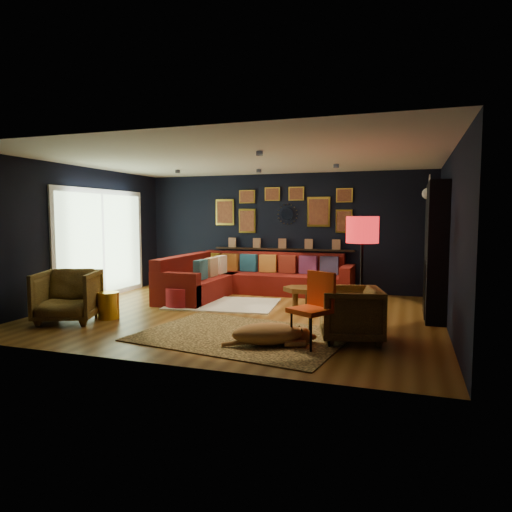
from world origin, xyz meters
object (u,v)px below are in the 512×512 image
(pouf, at_px, (180,297))
(armchair_right, at_px, (351,311))
(dog, at_px, (268,330))
(floor_lamp, at_px, (362,235))
(sectional, at_px, (243,280))
(orange_chair, at_px, (315,303))
(gold_stool, at_px, (108,305))
(coffee_table, at_px, (306,292))
(armchair_left, at_px, (68,294))

(pouf, relative_size, armchair_right, 0.64)
(armchair_right, xyz_separation_m, dog, (-0.97, -0.59, -0.19))
(armchair_right, distance_m, floor_lamp, 1.13)
(sectional, relative_size, orange_chair, 3.59)
(armchair_right, bearing_deg, orange_chair, -60.21)
(orange_chair, bearing_deg, sectional, 154.96)
(armchair_right, height_order, gold_stool, armchair_right)
(pouf, xyz_separation_m, dog, (2.26, -1.88, 0.02))
(coffee_table, xyz_separation_m, gold_stool, (-2.91, -1.56, -0.13))
(sectional, relative_size, gold_stool, 7.90)
(sectional, xyz_separation_m, armchair_left, (-1.76, -3.20, 0.12))
(floor_lamp, bearing_deg, gold_stool, -173.65)
(floor_lamp, height_order, dog, floor_lamp)
(sectional, xyz_separation_m, dog, (1.61, -3.49, -0.11))
(sectional, distance_m, armchair_right, 3.89)
(floor_lamp, bearing_deg, dog, -133.13)
(orange_chair, distance_m, floor_lamp, 1.33)
(sectional, relative_size, coffee_table, 4.15)
(sectional, relative_size, floor_lamp, 2.06)
(armchair_right, relative_size, dog, 0.64)
(armchair_left, height_order, floor_lamp, floor_lamp)
(armchair_right, xyz_separation_m, floor_lamp, (0.08, 0.54, 1.00))
(coffee_table, relative_size, pouf, 1.61)
(armchair_left, xyz_separation_m, orange_chair, (3.94, -0.10, 0.12))
(armchair_left, xyz_separation_m, dog, (3.37, -0.29, -0.23))
(coffee_table, xyz_separation_m, orange_chair, (0.57, -2.04, 0.22))
(armchair_left, relative_size, floor_lamp, 0.54)
(sectional, xyz_separation_m, armchair_right, (2.58, -2.90, 0.08))
(orange_chair, bearing_deg, pouf, -179.35)
(orange_chair, height_order, floor_lamp, floor_lamp)
(floor_lamp, bearing_deg, orange_chair, -117.57)
(sectional, relative_size, armchair_left, 3.82)
(coffee_table, bearing_deg, orange_chair, -74.40)
(floor_lamp, bearing_deg, pouf, 167.10)
(floor_lamp, bearing_deg, armchair_right, -98.69)
(gold_stool, xyz_separation_m, dog, (2.91, -0.68, -0.00))
(coffee_table, distance_m, armchair_right, 1.92)
(sectional, height_order, armchair_right, sectional)
(dog, bearing_deg, sectional, 90.49)
(coffee_table, distance_m, floor_lamp, 1.86)
(sectional, xyz_separation_m, coffee_table, (1.61, -1.25, 0.02))
(sectional, distance_m, armchair_left, 3.65)
(orange_chair, relative_size, floor_lamp, 0.57)
(coffee_table, xyz_separation_m, armchair_right, (0.97, -1.65, 0.05))
(dog, bearing_deg, coffee_table, 65.67)
(pouf, height_order, dog, dog)
(armchair_left, bearing_deg, orange_chair, -22.56)
(armchair_left, height_order, dog, armchair_left)
(pouf, bearing_deg, floor_lamp, -12.90)
(sectional, height_order, gold_stool, sectional)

